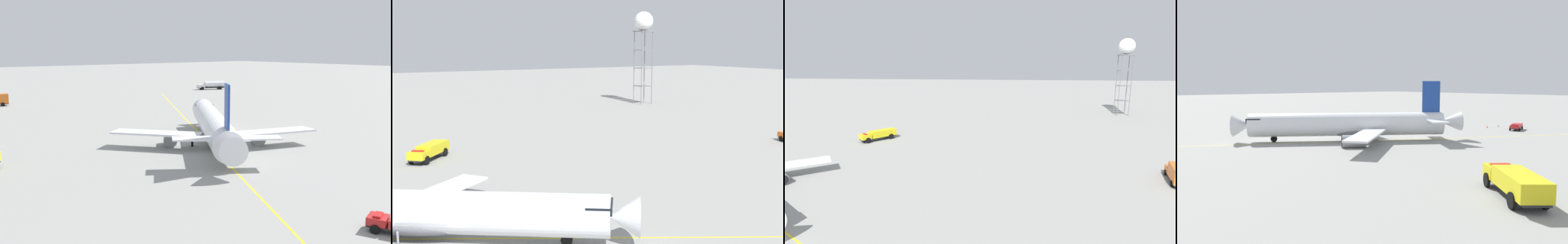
# 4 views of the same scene
# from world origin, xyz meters

# --- Properties ---
(ground_plane) EXTENTS (600.00, 600.00, 0.00)m
(ground_plane) POSITION_xyz_m (0.00, 0.00, 0.00)
(ground_plane) COLOR gray
(airliner_main) EXTENTS (27.60, 34.96, 10.58)m
(airliner_main) POSITION_xyz_m (-3.01, -2.53, 2.77)
(airliner_main) COLOR white
(airliner_main) RESTS_ON ground_plane
(fuel_tanker_truck) EXTENTS (9.86, 6.22, 2.87)m
(fuel_tanker_truck) POSITION_xyz_m (58.52, 69.27, 1.58)
(fuel_tanker_truck) COLOR #232326
(fuel_tanker_truck) RESTS_ON ground_plane
(taxiway_centreline) EXTENTS (79.50, 140.71, 0.01)m
(taxiway_centreline) POSITION_xyz_m (-3.59, -2.28, 0.00)
(taxiway_centreline) COLOR yellow
(taxiway_centreline) RESTS_ON ground_plane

